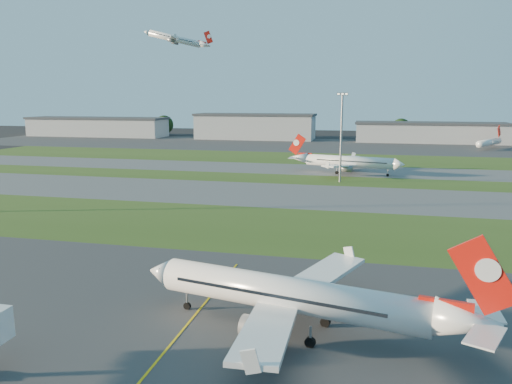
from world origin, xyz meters
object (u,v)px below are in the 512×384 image
(mini_jet_near, at_px, (489,142))
(airliner_taxiing, at_px, (348,162))
(light_mast_centre, at_px, (341,131))
(airliner_parked, at_px, (291,296))

(mini_jet_near, bearing_deg, airliner_taxiing, 177.69)
(airliner_taxiing, xyz_separation_m, light_mast_centre, (-1.51, -17.29, 10.90))
(airliner_parked, relative_size, mini_jet_near, 1.39)
(airliner_taxiing, bearing_deg, mini_jet_near, -109.75)
(light_mast_centre, bearing_deg, mini_jet_near, 60.78)
(airliner_parked, height_order, mini_jet_near, airliner_parked)
(airliner_parked, relative_size, light_mast_centre, 1.38)
(airliner_parked, bearing_deg, airliner_taxiing, 101.74)
(airliner_taxiing, height_order, mini_jet_near, airliner_taxiing)
(mini_jet_near, xyz_separation_m, light_mast_centre, (-63.90, -114.25, 11.53))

